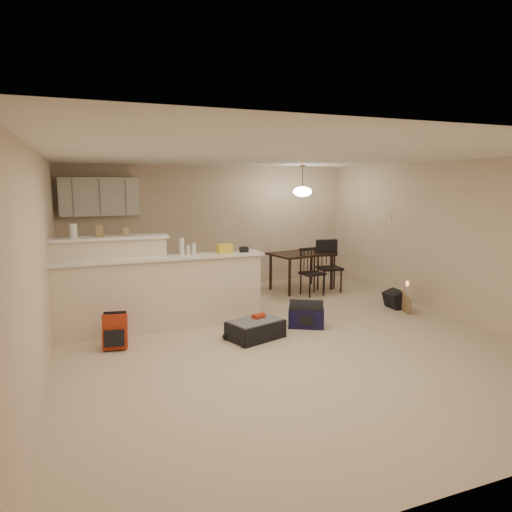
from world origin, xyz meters
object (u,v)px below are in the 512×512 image
suitcase (255,330)px  red_backpack (115,331)px  black_daypack (395,300)px  dining_table (301,257)px  pendant_lamp (302,191)px  dining_chair_far (330,267)px  navy_duffel (306,318)px  dining_chair_near (312,272)px

suitcase → red_backpack: bearing=152.2°
red_backpack → black_daypack: 4.68m
dining_table → red_backpack: bearing=-161.6°
pendant_lamp → black_daypack: (0.88, -1.84, -1.84)m
dining_chair_far → suitcase: (-2.40, -2.08, -0.38)m
dining_table → navy_duffel: bearing=-126.0°
navy_duffel → black_daypack: size_ratio=1.55×
dining_table → dining_chair_far: size_ratio=1.34×
dining_chair_near → red_backpack: (-3.78, -1.62, -0.23)m
dining_chair_near → suitcase: bearing=-142.3°
dining_chair_far → black_daypack: size_ratio=2.97×
dining_chair_far → dining_chair_near: bearing=-154.4°
pendant_lamp → red_backpack: bearing=-150.8°
suitcase → navy_duffel: (0.90, 0.20, 0.02)m
dining_table → suitcase: dining_table is taller
navy_duffel → black_daypack: (1.93, 0.39, 0.01)m
dining_chair_near → suitcase: dining_chair_near is taller
dining_table → red_backpack: dining_table is taller
suitcase → navy_duffel: 0.92m
red_backpack → dining_chair_far: bearing=33.0°
pendant_lamp → red_backpack: 4.69m
dining_chair_near → navy_duffel: (-1.03, -1.73, -0.31)m
dining_table → dining_chair_near: size_ratio=1.48×
dining_chair_near → dining_chair_far: size_ratio=0.91×
suitcase → navy_duffel: navy_duffel is taller
dining_chair_near → black_daypack: bearing=-63.5°
dining_table → navy_duffel: 2.52m
red_backpack → black_daypack: bearing=13.8°
pendant_lamp → suitcase: (-1.94, -2.42, -1.86)m
pendant_lamp → dining_chair_far: pendant_lamp is taller
dining_chair_far → black_daypack: (0.42, -1.49, -0.35)m
dining_table → pendant_lamp: (0.00, -0.00, 1.32)m
dining_table → dining_chair_near: 0.54m
dining_table → black_daypack: 2.10m
suitcase → black_daypack: 2.88m
pendant_lamp → suitcase: size_ratio=0.84×
suitcase → pendant_lamp: bearing=32.9°
dining_chair_near → dining_chair_far: bearing=11.0°
dining_chair_near → dining_table: bearing=81.0°
pendant_lamp → red_backpack: size_ratio=1.36×
dining_chair_far → red_backpack: (-4.25, -1.77, -0.27)m
red_backpack → black_daypack: (4.67, 0.28, -0.08)m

